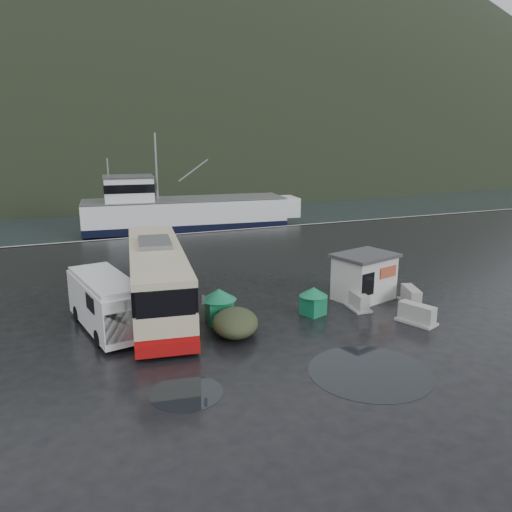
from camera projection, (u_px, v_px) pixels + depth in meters
name	position (u px, v px, depth m)	size (l,w,h in m)	color
ground	(241.00, 319.00, 22.27)	(160.00, 160.00, 0.00)	black
harbor_water	(83.00, 167.00, 121.23)	(300.00, 180.00, 0.02)	black
quay_edge	(154.00, 236.00, 40.26)	(160.00, 0.60, 1.50)	#999993
headland	(86.00, 150.00, 250.83)	(780.00, 540.00, 570.00)	black
coach_bus	(159.00, 310.00, 23.50)	(2.86, 11.28, 3.19)	#C6B895
white_van	(108.00, 329.00, 21.18)	(1.91, 5.54, 2.31)	silver
waste_bin_left	(219.00, 322.00, 21.93)	(1.10, 1.10, 1.53)	#136C45
waste_bin_right	(313.00, 314.00, 22.87)	(0.94, 0.94, 1.31)	#136C45
dome_tent	(235.00, 334.00, 20.59)	(1.89, 2.64, 1.04)	#303721
ticket_kiosk	(363.00, 299.00, 25.03)	(2.97, 2.25, 2.32)	beige
jersey_barrier_a	(357.00, 308.00, 23.65)	(0.79, 1.58, 0.79)	#999993
jersey_barrier_b	(410.00, 304.00, 24.26)	(0.83, 1.66, 0.83)	#999993
jersey_barrier_c	(416.00, 323.00, 21.87)	(0.85, 1.70, 0.85)	#999993
fishing_trawler	(186.00, 216.00, 50.12)	(23.48, 5.17, 9.39)	silver
puddles	(330.00, 377.00, 17.02)	(9.64, 4.35, 0.01)	black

